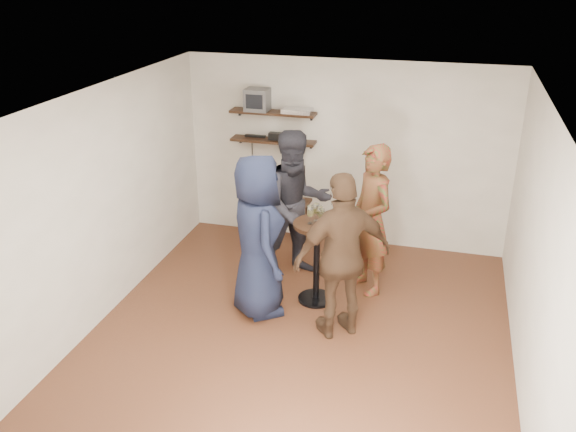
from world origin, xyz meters
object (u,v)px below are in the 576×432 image
object	(u,v)px
person_navy	(257,237)
person_brown	(343,257)
dvd_deck	(297,111)
person_dark	(296,205)
person_plaid	(371,220)
radio	(277,136)
side_table	(289,209)
drinks_table	(317,251)
crt_monitor	(258,99)

from	to	relation	value
person_navy	person_brown	xyz separation A→B (m)	(1.00, -0.19, -0.02)
dvd_deck	person_dark	size ratio (longest dim) A/B	0.21
person_plaid	dvd_deck	bearing A→B (deg)	-172.30
radio	person_plaid	distance (m)	2.03
dvd_deck	side_table	xyz separation A→B (m)	(-0.06, -0.18, -1.38)
radio	side_table	size ratio (longest dim) A/B	0.35
side_table	person_plaid	xyz separation A→B (m)	(1.30, -1.03, 0.41)
person_dark	dvd_deck	bearing A→B (deg)	69.63
radio	person_brown	bearing A→B (deg)	-58.44
dvd_deck	radio	distance (m)	0.48
dvd_deck	person_navy	xyz separation A→B (m)	(0.07, -2.04, -0.95)
person_navy	person_brown	world-z (taller)	person_navy
drinks_table	person_brown	distance (m)	0.76
side_table	person_navy	distance (m)	1.92
radio	person_plaid	world-z (taller)	person_plaid
person_dark	person_navy	distance (m)	1.00
person_plaid	person_navy	size ratio (longest dim) A/B	0.98
crt_monitor	person_dark	xyz separation A→B (m)	(0.83, -1.06, -1.06)
radio	drinks_table	xyz separation A→B (m)	(0.96, -1.65, -0.86)
side_table	drinks_table	size ratio (longest dim) A/B	0.61
radio	person_dark	bearing A→B (deg)	-62.14
person_brown	person_navy	bearing A→B (deg)	-45.75
dvd_deck	person_navy	bearing A→B (deg)	-87.91
person_dark	crt_monitor	bearing A→B (deg)	93.55
person_plaid	person_dark	world-z (taller)	person_dark
side_table	person_dark	world-z (taller)	person_dark
crt_monitor	person_brown	bearing A→B (deg)	-53.70
drinks_table	person_plaid	world-z (taller)	person_plaid
crt_monitor	person_plaid	xyz separation A→B (m)	(1.80, -1.21, -1.09)
drinks_table	person_dark	size ratio (longest dim) A/B	0.53
drinks_table	side_table	bearing A→B (deg)	116.50
drinks_table	person_navy	distance (m)	0.77
person_dark	person_brown	world-z (taller)	person_dark
person_dark	person_brown	xyz separation A→B (m)	(0.81, -1.17, -0.03)
radio	drinks_table	bearing A→B (deg)	-59.67
drinks_table	person_navy	xyz separation A→B (m)	(-0.60, -0.39, 0.30)
crt_monitor	drinks_table	size ratio (longest dim) A/B	0.31
crt_monitor	radio	world-z (taller)	crt_monitor
dvd_deck	person_brown	distance (m)	2.66
person_brown	drinks_table	bearing A→B (deg)	-90.00
crt_monitor	radio	xyz separation A→B (m)	(0.27, 0.00, -0.50)
crt_monitor	person_plaid	distance (m)	2.42
radio	person_plaid	xyz separation A→B (m)	(1.53, -1.21, -0.59)
person_navy	person_dark	bearing A→B (deg)	-44.42
crt_monitor	person_brown	xyz separation A→B (m)	(1.64, -2.23, -1.09)
person_plaid	drinks_table	bearing A→B (deg)	-90.00
crt_monitor	person_brown	world-z (taller)	crt_monitor
crt_monitor	dvd_deck	bearing A→B (deg)	0.00
dvd_deck	person_plaid	size ratio (longest dim) A/B	0.21
drinks_table	person_brown	size ratio (longest dim) A/B	0.55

